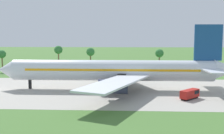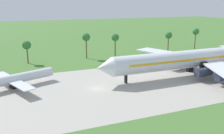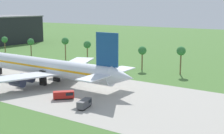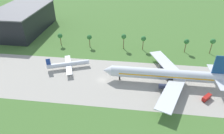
{
  "view_description": "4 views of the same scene",
  "coord_description": "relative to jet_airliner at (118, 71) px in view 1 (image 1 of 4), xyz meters",
  "views": [
    {
      "loc": [
        39.09,
        -80.18,
        15.97
      ],
      "look_at": [
        34.82,
        1.58,
        6.7
      ],
      "focal_mm": 45.0,
      "sensor_mm": 36.0,
      "label": 1
    },
    {
      "loc": [
        -22.49,
        -65.64,
        24.6
      ],
      "look_at": [
        5.42,
        1.58,
        5.7
      ],
      "focal_mm": 40.0,
      "sensor_mm": 36.0,
      "label": 2
    },
    {
      "loc": [
        115.88,
        -74.96,
        26.77
      ],
      "look_at": [
        64.22,
        1.58,
        8.74
      ],
      "focal_mm": 50.0,
      "sensor_mm": 36.0,
      "label": 3
    },
    {
      "loc": [
        17.42,
        -91.43,
        67.73
      ],
      "look_at": [
        5.28,
        5.0,
        6.0
      ],
      "focal_mm": 32.0,
      "sensor_mm": 36.0,
      "label": 4
    }
  ],
  "objects": [
    {
      "name": "palm_tree_row",
      "position": [
        -19.46,
        39.37,
        2.72
      ],
      "size": [
        112.6,
        3.6,
        11.47
      ],
      "color": "brown",
      "rests_on": "ground_plane"
    },
    {
      "name": "baggage_tug",
      "position": [
        18.58,
        -11.52,
        -4.35
      ],
      "size": [
        5.63,
        5.74,
        2.38
      ],
      "color": "black",
      "rests_on": "ground_plane"
    },
    {
      "name": "jet_airliner",
      "position": [
        0.0,
        0.0,
        0.0
      ],
      "size": [
        71.24,
        59.12,
        19.06
      ],
      "color": "silver",
      "rests_on": "ground_plane"
    }
  ]
}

